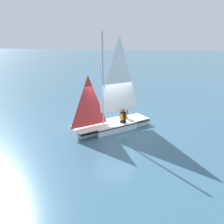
{
  "coord_description": "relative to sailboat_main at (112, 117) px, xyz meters",
  "views": [
    {
      "loc": [
        -3.14,
        10.79,
        4.57
      ],
      "look_at": [
        0.0,
        0.0,
        0.97
      ],
      "focal_mm": 35.0,
      "sensor_mm": 36.0,
      "label": 1
    }
  ],
  "objects": [
    {
      "name": "ground_plane",
      "position": [
        0.01,
        0.01,
        -0.69
      ],
      "size": [
        260.0,
        260.0,
        0.0
      ],
      "primitive_type": "plane",
      "color": "#38607A"
    },
    {
      "name": "sailboat_main",
      "position": [
        0.0,
        0.0,
        0.0
      ],
      "size": [
        3.9,
        4.11,
        5.08
      ],
      "rotation": [
        0.0,
        0.0,
        0.84
      ],
      "color": "white",
      "rests_on": "ground_plane"
    },
    {
      "name": "sailor_helm",
      "position": [
        -0.58,
        -0.16,
        -0.07
      ],
      "size": [
        0.42,
        0.43,
        1.16
      ],
      "rotation": [
        0.0,
        0.0,
        0.84
      ],
      "color": "black",
      "rests_on": "ground_plane"
    },
    {
      "name": "sailor_crew",
      "position": [
        -0.45,
        -0.98,
        -0.07
      ],
      "size": [
        0.42,
        0.43,
        1.16
      ],
      "rotation": [
        0.0,
        0.0,
        0.84
      ],
      "color": "black",
      "rests_on": "ground_plane"
    }
  ]
}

